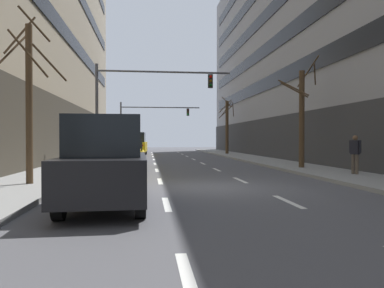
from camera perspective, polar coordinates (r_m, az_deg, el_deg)
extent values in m
plane|color=#515156|center=(12.46, 2.62, -6.64)|extent=(120.00, 120.00, 0.00)
cube|color=gray|center=(12.98, -25.59, -6.10)|extent=(3.02, 80.00, 0.14)
cube|color=gray|center=(14.77, 27.12, -5.28)|extent=(3.02, 80.00, 0.14)
cube|color=silver|center=(4.51, -0.57, -20.05)|extent=(0.16, 2.00, 0.01)
cube|color=silver|center=(9.34, -3.91, -9.11)|extent=(0.16, 2.00, 0.01)
cube|color=silver|center=(14.29, -4.91, -5.67)|extent=(0.16, 2.00, 0.01)
cube|color=silver|center=(19.27, -5.38, -4.00)|extent=(0.16, 2.00, 0.01)
cube|color=silver|center=(24.25, -5.66, -3.01)|extent=(0.16, 2.00, 0.01)
cube|color=silver|center=(29.24, -5.85, -2.37)|extent=(0.16, 2.00, 0.01)
cube|color=silver|center=(34.23, -5.98, -1.91)|extent=(0.16, 2.00, 0.01)
cube|color=silver|center=(39.23, -6.08, -1.57)|extent=(0.16, 2.00, 0.01)
cube|color=silver|center=(44.23, -6.15, -1.30)|extent=(0.16, 2.00, 0.01)
cube|color=silver|center=(9.99, 14.44, -8.48)|extent=(0.16, 2.00, 0.01)
cube|color=silver|center=(14.72, 7.36, -5.48)|extent=(0.16, 2.00, 0.01)
cube|color=silver|center=(19.59, 3.79, -3.92)|extent=(0.16, 2.00, 0.01)
cube|color=silver|center=(24.51, 1.65, -2.97)|extent=(0.16, 2.00, 0.01)
cube|color=silver|center=(29.46, 0.23, -2.34)|extent=(0.16, 2.00, 0.01)
cube|color=silver|center=(34.42, -0.78, -1.89)|extent=(0.16, 2.00, 0.01)
cube|color=silver|center=(39.39, -1.54, -1.55)|extent=(0.16, 2.00, 0.01)
cube|color=silver|center=(44.37, -2.12, -1.29)|extent=(0.16, 2.00, 0.01)
cylinder|color=black|center=(38.87, -9.56, -1.09)|extent=(0.26, 0.71, 0.70)
cylinder|color=black|center=(38.75, -7.07, -1.09)|extent=(0.26, 0.71, 0.70)
cylinder|color=black|center=(36.03, -9.97, -1.23)|extent=(0.26, 0.71, 0.70)
cylinder|color=black|center=(35.91, -7.29, -1.24)|extent=(0.26, 0.71, 0.70)
cube|color=yellow|center=(37.37, -8.47, -0.43)|extent=(2.13, 4.72, 0.95)
cube|color=black|center=(37.36, -8.47, 1.02)|extent=(1.80, 2.81, 0.95)
cube|color=white|center=(39.69, -9.21, -0.12)|extent=(0.21, 0.09, 0.15)
cube|color=red|center=(35.15, -9.84, -0.24)|extent=(0.21, 0.09, 0.15)
cube|color=white|center=(39.60, -7.25, -0.12)|extent=(0.21, 0.09, 0.15)
cube|color=red|center=(35.04, -7.63, -0.24)|extent=(0.21, 0.09, 0.15)
cube|color=black|center=(37.37, -8.47, 1.90)|extent=(0.47, 0.23, 0.19)
cylinder|color=black|center=(10.50, -16.63, -6.26)|extent=(0.23, 0.66, 0.66)
cylinder|color=black|center=(10.38, -7.88, -6.32)|extent=(0.23, 0.66, 0.66)
cylinder|color=black|center=(7.89, -19.62, -8.61)|extent=(0.23, 0.66, 0.66)
cylinder|color=black|center=(7.72, -7.86, -8.77)|extent=(0.23, 0.66, 0.66)
cube|color=black|center=(9.03, -12.94, -4.54)|extent=(1.92, 4.40, 0.89)
cube|color=black|center=(8.99, -12.95, 1.14)|extent=(1.64, 2.61, 0.89)
cube|color=white|center=(11.21, -15.24, -2.71)|extent=(0.20, 0.08, 0.14)
cube|color=red|center=(6.99, -19.73, -4.83)|extent=(0.20, 0.08, 0.14)
cube|color=white|center=(11.12, -8.68, -2.72)|extent=(0.20, 0.08, 0.14)
cube|color=red|center=(6.85, -9.16, -4.91)|extent=(0.20, 0.08, 0.14)
cylinder|color=black|center=(17.04, -13.36, -3.61)|extent=(0.22, 0.63, 0.62)
cylinder|color=black|center=(16.89, -8.28, -3.63)|extent=(0.22, 0.63, 0.62)
cylinder|color=black|center=(14.54, -14.79, -4.37)|extent=(0.22, 0.63, 0.62)
cylinder|color=black|center=(14.36, -8.83, -4.41)|extent=(0.22, 0.63, 0.62)
cube|color=yellow|center=(15.66, -11.29, -2.43)|extent=(1.85, 4.19, 0.85)
cube|color=black|center=(15.64, -11.30, 0.67)|extent=(1.57, 2.49, 0.85)
cube|color=white|center=(17.74, -12.54, -1.58)|extent=(0.19, 0.08, 0.13)
cube|color=red|center=(13.72, -14.72, -2.27)|extent=(0.19, 0.08, 0.13)
cube|color=white|center=(17.63, -8.63, -1.59)|extent=(0.19, 0.08, 0.13)
cube|color=red|center=(13.58, -9.66, -2.29)|extent=(0.19, 0.08, 0.13)
cube|color=black|center=(15.64, -11.30, 2.53)|extent=(0.42, 0.20, 0.17)
cylinder|color=black|center=(23.13, -11.43, -2.44)|extent=(0.23, 0.64, 0.63)
cylinder|color=black|center=(23.10, -7.64, -2.43)|extent=(0.23, 0.64, 0.63)
cylinder|color=black|center=(20.56, -11.83, -2.84)|extent=(0.23, 0.64, 0.63)
cylinder|color=black|center=(20.52, -7.57, -2.84)|extent=(0.23, 0.64, 0.63)
cube|color=yellow|center=(21.80, -9.62, -1.83)|extent=(1.87, 4.25, 0.61)
cube|color=black|center=(21.59, -9.63, -0.18)|extent=(1.57, 1.85, 0.65)
cube|color=white|center=(23.87, -10.97, -1.35)|extent=(0.19, 0.08, 0.13)
cube|color=red|center=(19.76, -11.54, -1.79)|extent=(0.19, 0.08, 0.13)
cube|color=white|center=(23.85, -8.02, -1.34)|extent=(0.19, 0.08, 0.13)
cube|color=red|center=(19.73, -7.97, -1.78)|extent=(0.19, 0.08, 0.13)
cube|color=black|center=(21.59, -9.63, 0.91)|extent=(0.42, 0.20, 0.17)
cylinder|color=#4C4C51|center=(23.35, -14.31, 4.52)|extent=(0.18, 0.18, 6.01)
cylinder|color=#4C4C51|center=(23.49, -4.21, 10.90)|extent=(8.18, 0.12, 0.12)
cube|color=black|center=(23.70, 2.82, 9.54)|extent=(0.28, 0.24, 0.84)
sphere|color=red|center=(23.61, 2.88, 10.21)|extent=(0.17, 0.17, 0.17)
sphere|color=#523505|center=(23.57, 2.88, 9.59)|extent=(0.17, 0.17, 0.17)
sphere|color=#073E10|center=(23.53, 2.88, 8.96)|extent=(0.17, 0.17, 0.17)
cylinder|color=#4C4C51|center=(43.48, -10.79, 2.57)|extent=(0.18, 0.18, 5.67)
cylinder|color=#4C4C51|center=(43.53, -4.81, 5.58)|extent=(9.06, 0.12, 0.12)
cube|color=black|center=(43.71, -0.63, 4.88)|extent=(0.28, 0.24, 0.84)
sphere|color=#4B0704|center=(43.59, -0.61, 5.23)|extent=(0.17, 0.17, 0.17)
sphere|color=#523505|center=(43.57, -0.61, 4.89)|extent=(0.17, 0.17, 0.17)
sphere|color=green|center=(43.55, -0.61, 4.55)|extent=(0.17, 0.17, 0.17)
cylinder|color=#4C3823|center=(20.13, 16.38, 3.67)|extent=(0.28, 0.28, 4.99)
cylinder|color=#42301E|center=(20.34, 18.22, 10.02)|extent=(0.66, 1.20, 0.89)
cylinder|color=#42301E|center=(19.55, 15.15, 8.31)|extent=(1.10, 1.42, 0.98)
cylinder|color=#42301E|center=(20.94, 17.27, 10.51)|extent=(0.81, 1.07, 1.53)
cylinder|color=#42301E|center=(19.61, 15.26, 7.98)|extent=(0.99, 1.29, 0.91)
cylinder|color=#4C3823|center=(37.67, 5.36, 2.57)|extent=(0.32, 0.32, 5.29)
cylinder|color=#42301E|center=(38.42, 5.07, 5.76)|extent=(1.35, 0.19, 1.41)
cylinder|color=#42301E|center=(37.38, 5.29, 6.42)|extent=(0.94, 0.36, 1.06)
cylinder|color=#42301E|center=(38.34, 5.26, 5.36)|extent=(1.18, 0.18, 1.62)
cylinder|color=#42301E|center=(37.72, 6.29, 5.26)|extent=(0.44, 1.23, 1.36)
cylinder|color=#42301E|center=(38.44, 5.17, 4.91)|extent=(1.44, 0.10, 1.34)
cylinder|color=#4C3823|center=(13.44, -23.57, 5.60)|extent=(0.22, 0.22, 5.22)
cylinder|color=#42301E|center=(14.29, -24.75, 14.88)|extent=(0.83, 0.88, 1.49)
cylinder|color=#42301E|center=(13.10, -20.77, 11.38)|extent=(0.73, 1.58, 0.91)
cylinder|color=#42301E|center=(14.21, -25.73, 12.77)|extent=(0.75, 1.35, 1.53)
cylinder|color=#42301E|center=(13.09, -23.68, 12.48)|extent=(1.18, 0.38, 1.44)
cylinder|color=#42301E|center=(13.43, -22.89, 16.47)|extent=(0.88, 0.67, 0.98)
cylinder|color=brown|center=(17.09, 23.35, -2.83)|extent=(0.13, 0.13, 0.82)
cylinder|color=brown|center=(17.00, 23.84, -2.85)|extent=(0.13, 0.13, 0.82)
cube|color=black|center=(17.02, 23.61, -0.47)|extent=(0.34, 0.39, 0.58)
sphere|color=brown|center=(17.01, 23.61, 0.87)|extent=(0.21, 0.21, 0.21)
cylinder|color=black|center=(17.13, 22.97, -0.36)|extent=(0.09, 0.09, 0.53)
cylinder|color=black|center=(16.91, 24.25, -0.38)|extent=(0.09, 0.09, 0.53)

